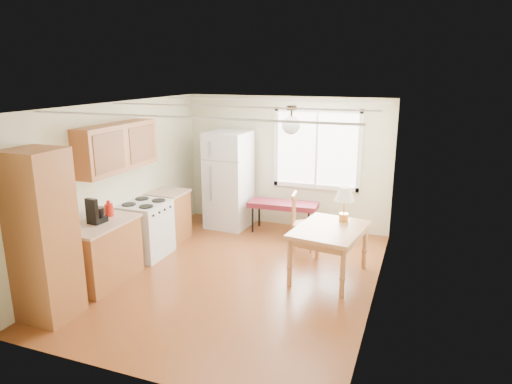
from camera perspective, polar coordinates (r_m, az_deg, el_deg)
The scene contains 11 objects.
room_shell at distance 6.49m, azimuth -2.68°, elevation -0.34°, with size 4.60×5.60×2.62m.
kitchen_run at distance 6.94m, azimuth -17.92°, elevation -3.57°, with size 0.65×3.40×2.20m.
window_unit at distance 8.55m, azimuth 7.60°, elevation 5.35°, with size 1.64×0.05×1.51m.
pendant_light at distance 6.44m, azimuth 4.43°, elevation 8.46°, with size 0.26×0.26×0.40m.
refrigerator at distance 8.77m, azimuth -3.43°, elevation 1.53°, with size 0.80×0.81×1.85m.
bench at distance 8.49m, azimuth 3.40°, elevation -1.70°, with size 1.31×0.56×0.59m.
dining_table at distance 6.73m, azimuth 9.18°, elevation -5.27°, with size 1.07×1.33×0.76m.
chair at distance 7.73m, azimuth 5.35°, elevation -3.24°, with size 0.44×0.43×0.97m.
table_lamp at distance 6.91m, azimuth 11.03°, elevation -0.59°, with size 0.30×0.30×0.53m.
coffee_maker at distance 6.71m, azimuth -19.36°, elevation -2.58°, with size 0.21×0.26×0.37m.
kettle at distance 6.98m, azimuth -17.90°, elevation -2.10°, with size 0.13×0.13×0.24m.
Camera 1 is at (2.48, -5.74, 2.97)m, focal length 32.00 mm.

